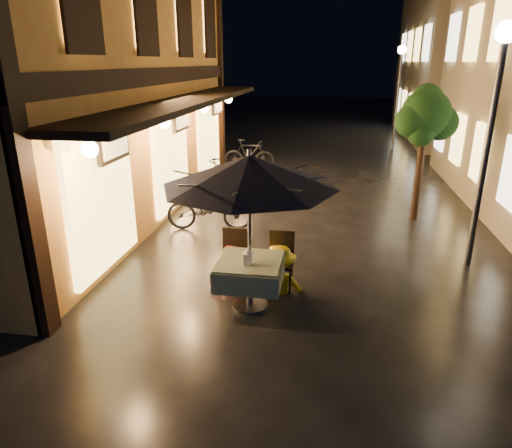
% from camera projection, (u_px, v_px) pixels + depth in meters
% --- Properties ---
extents(ground, '(90.00, 90.00, 0.00)m').
position_uv_depth(ground, '(301.00, 303.00, 7.20)').
color(ground, black).
rests_on(ground, ground).
extents(west_building, '(5.90, 11.40, 7.40)m').
position_uv_depth(west_building, '(70.00, 57.00, 10.53)').
color(west_building, '#E88C40').
rests_on(west_building, ground).
extents(east_building_far, '(7.30, 10.30, 7.30)m').
position_uv_depth(east_building_far, '(488.00, 60.00, 21.58)').
color(east_building_far, '#9E957D').
rests_on(east_building_far, ground).
extents(street_tree, '(1.43, 1.20, 3.15)m').
position_uv_depth(street_tree, '(426.00, 117.00, 10.22)').
color(street_tree, black).
rests_on(street_tree, ground).
extents(streetlamp_near, '(0.36, 0.36, 4.23)m').
position_uv_depth(streetlamp_near, '(494.00, 105.00, 7.63)').
color(streetlamp_near, '#59595E').
rests_on(streetlamp_near, ground).
extents(streetlamp_far, '(0.36, 0.36, 4.23)m').
position_uv_depth(streetlamp_far, '(399.00, 79.00, 18.78)').
color(streetlamp_far, '#59595E').
rests_on(streetlamp_far, ground).
extents(cafe_table, '(0.99, 0.99, 0.78)m').
position_uv_depth(cafe_table, '(250.00, 272.00, 6.93)').
color(cafe_table, '#59595E').
rests_on(cafe_table, ground).
extents(patio_umbrella, '(2.56, 2.56, 2.46)m').
position_uv_depth(patio_umbrella, '(249.00, 171.00, 6.41)').
color(patio_umbrella, '#59595E').
rests_on(patio_umbrella, ground).
extents(cafe_chair_left, '(0.42, 0.42, 0.97)m').
position_uv_depth(cafe_chair_left, '(234.00, 254.00, 7.69)').
color(cafe_chair_left, black).
rests_on(cafe_chair_left, ground).
extents(cafe_chair_right, '(0.42, 0.42, 0.97)m').
position_uv_depth(cafe_chair_right, '(281.00, 257.00, 7.57)').
color(cafe_chair_right, black).
rests_on(cafe_chair_right, ground).
extents(table_lantern, '(0.16, 0.16, 0.25)m').
position_uv_depth(table_lantern, '(248.00, 256.00, 6.68)').
color(table_lantern, white).
rests_on(table_lantern, cafe_table).
extents(person_orange, '(0.76, 0.61, 1.51)m').
position_uv_depth(person_orange, '(229.00, 247.00, 7.43)').
color(person_orange, red).
rests_on(person_orange, ground).
extents(person_yellow, '(1.11, 0.81, 1.55)m').
position_uv_depth(person_yellow, '(279.00, 247.00, 7.37)').
color(person_yellow, yellow).
rests_on(person_yellow, ground).
extents(bicycle_0, '(1.97, 0.89, 1.00)m').
position_uv_depth(bicycle_0, '(209.00, 208.00, 10.23)').
color(bicycle_0, black).
rests_on(bicycle_0, ground).
extents(bicycle_1, '(1.64, 1.08, 0.96)m').
position_uv_depth(bicycle_1, '(210.00, 191.00, 11.68)').
color(bicycle_1, black).
rests_on(bicycle_1, ground).
extents(bicycle_2, '(1.80, 0.85, 0.91)m').
position_uv_depth(bicycle_2, '(236.00, 182.00, 12.63)').
color(bicycle_2, black).
rests_on(bicycle_2, ground).
extents(bicycle_3, '(1.80, 1.02, 1.04)m').
position_uv_depth(bicycle_3, '(225.00, 176.00, 13.03)').
color(bicycle_3, black).
rests_on(bicycle_3, ground).
extents(bicycle_4, '(1.57, 0.63, 0.81)m').
position_uv_depth(bicycle_4, '(233.00, 173.00, 13.86)').
color(bicycle_4, black).
rests_on(bicycle_4, ground).
extents(bicycle_5, '(1.79, 0.51, 1.08)m').
position_uv_depth(bicycle_5, '(249.00, 155.00, 15.83)').
color(bicycle_5, black).
rests_on(bicycle_5, ground).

